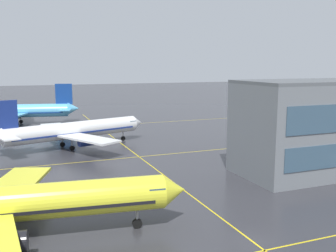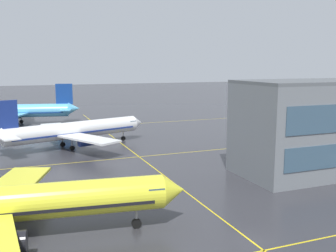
# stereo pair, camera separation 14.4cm
# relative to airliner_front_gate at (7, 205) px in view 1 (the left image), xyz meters

# --- Properties ---
(ground_plane) EXTENTS (600.00, 600.00, 0.00)m
(ground_plane) POSITION_rel_airliner_front_gate_xyz_m (21.95, -8.66, -3.74)
(ground_plane) COLOR #333338
(airliner_front_gate) EXTENTS (35.20, 30.12, 10.94)m
(airliner_front_gate) POSITION_rel_airliner_front_gate_xyz_m (0.00, 0.00, 0.00)
(airliner_front_gate) COLOR yellow
(airliner_front_gate) RESTS_ON ground
(airliner_second_row) EXTENTS (33.19, 28.34, 10.53)m
(airliner_second_row) POSITION_rel_airliner_front_gate_xyz_m (11.67, 40.70, -0.14)
(airliner_second_row) COLOR white
(airliner_second_row) RESTS_ON ground
(airliner_third_row) EXTENTS (36.78, 31.24, 11.51)m
(airliner_third_row) POSITION_rel_airliner_front_gate_xyz_m (0.18, 77.38, 0.19)
(airliner_third_row) COLOR #5BB7E5
(airliner_third_row) RESTS_ON ground
(taxiway_markings) EXTENTS (111.33, 128.28, 0.01)m
(taxiway_markings) POSITION_rel_airliner_front_gate_xyz_m (21.95, 28.22, -3.73)
(taxiway_markings) COLOR yellow
(taxiway_markings) RESTS_ON ground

